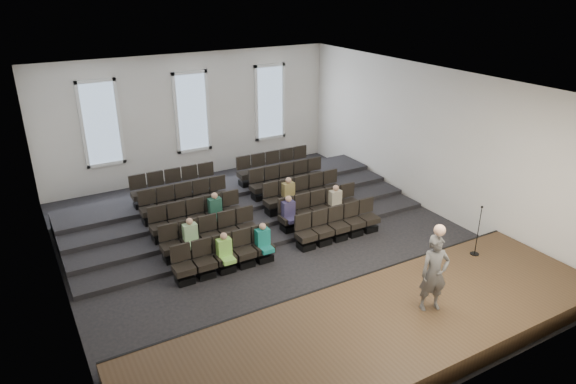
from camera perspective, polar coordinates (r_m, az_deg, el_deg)
The scene contains 14 objects.
ground at distance 15.93m, azimuth -1.37°, elevation -5.97°, with size 14.00×14.00×0.00m, color black.
ceiling at distance 14.21m, azimuth -1.56°, elevation 12.02°, with size 12.00×14.00×0.02m, color white.
wall_back at distance 21.07m, azimuth -10.64°, elevation 8.22°, with size 12.00×0.04×5.00m, color silver.
wall_front at distance 9.90m, azimuth 18.49°, elevation -10.00°, with size 12.00×0.04×5.00m, color silver.
wall_left at distance 13.37m, azimuth -24.83°, elevation -2.17°, with size 0.04×14.00×5.00m, color silver.
wall_right at distance 18.36m, azimuth 15.41°, elevation 5.63°, with size 0.04×14.00×5.00m, color silver.
stage at distance 12.26m, azimuth 10.42°, elevation -14.86°, with size 11.80×3.60×0.50m, color #412E1B.
stage_lip at distance 13.38m, azimuth 5.54°, elevation -10.98°, with size 11.80×0.06×0.52m, color black.
risers at distance 18.41m, azimuth -6.07°, elevation -1.27°, with size 11.80×4.80×0.60m.
seating_rows at distance 16.86m, azimuth -3.88°, elevation -1.73°, with size 6.80×4.70×1.67m.
windows at distance 20.96m, azimuth -10.61°, elevation 8.71°, with size 8.44×0.10×3.24m.
audience at distance 15.80m, azimuth -3.06°, elevation -2.88°, with size 5.45×2.64×1.10m.
speaker at distance 12.27m, azimuth 15.93°, elevation -8.69°, with size 0.68×0.45×1.87m, color #52504E.
mic_stand at distance 15.18m, azimuth 20.23°, elevation -5.04°, with size 0.25×0.25×1.48m.
Camera 1 is at (-6.57, -12.32, 7.67)m, focal length 32.00 mm.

